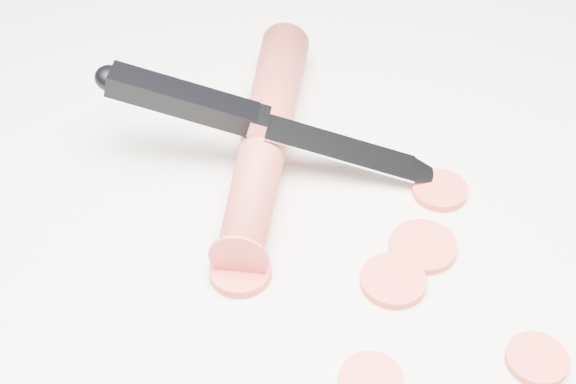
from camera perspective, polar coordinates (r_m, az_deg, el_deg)
ground at (r=0.47m, az=4.10°, el=-3.62°), size 2.40×2.40×0.00m
carrot at (r=0.51m, az=-1.60°, el=4.07°), size 0.16×0.17×0.03m
carrot_slice_0 at (r=0.47m, az=9.58°, el=-3.85°), size 0.04×0.04×0.01m
carrot_slice_1 at (r=0.44m, az=17.27°, el=-11.29°), size 0.03×0.03×0.01m
carrot_slice_2 at (r=0.51m, az=10.74°, el=0.13°), size 0.03×0.03×0.01m
carrot_slice_3 at (r=0.41m, az=5.92°, el=-13.26°), size 0.03×0.03×0.01m
carrot_slice_4 at (r=0.45m, az=7.49°, el=-6.26°), size 0.04×0.04×0.01m
carrot_slice_5 at (r=0.45m, az=-3.40°, el=-5.61°), size 0.04×0.04×0.01m
kitchen_knife at (r=0.49m, az=-0.58°, el=4.87°), size 0.18×0.18×0.07m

